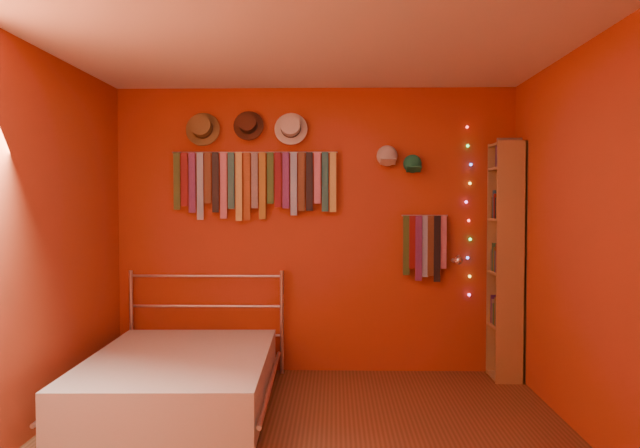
# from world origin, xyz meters

# --- Properties ---
(ground) EXTENTS (3.50, 3.50, 0.00)m
(ground) POSITION_xyz_m (0.00, 0.00, 0.00)
(ground) COLOR #53351C
(ground) RESTS_ON ground
(back_wall) EXTENTS (3.50, 0.02, 2.50)m
(back_wall) POSITION_xyz_m (0.00, 1.75, 1.25)
(back_wall) COLOR #9A3018
(back_wall) RESTS_ON ground
(right_wall) EXTENTS (0.02, 3.50, 2.50)m
(right_wall) POSITION_xyz_m (1.75, 0.00, 1.25)
(right_wall) COLOR #9A3018
(right_wall) RESTS_ON ground
(left_wall) EXTENTS (0.02, 3.50, 2.50)m
(left_wall) POSITION_xyz_m (-1.75, 0.00, 1.25)
(left_wall) COLOR #9A3018
(left_wall) RESTS_ON ground
(ceiling) EXTENTS (3.50, 3.50, 0.02)m
(ceiling) POSITION_xyz_m (0.00, 0.00, 2.50)
(ceiling) COLOR white
(ceiling) RESTS_ON back_wall
(tie_rack) EXTENTS (1.45, 0.03, 0.60)m
(tie_rack) POSITION_xyz_m (-0.53, 1.68, 1.69)
(tie_rack) COLOR silver
(tie_rack) RESTS_ON back_wall
(small_tie_rack) EXTENTS (0.40, 0.03, 0.58)m
(small_tie_rack) POSITION_xyz_m (0.96, 1.69, 1.13)
(small_tie_rack) COLOR silver
(small_tie_rack) RESTS_ON back_wall
(fedora_olive) EXTENTS (0.30, 0.16, 0.30)m
(fedora_olive) POSITION_xyz_m (-0.98, 1.65, 2.14)
(fedora_olive) COLOR brown
(fedora_olive) RESTS_ON back_wall
(fedora_brown) EXTENTS (0.26, 0.14, 0.26)m
(fedora_brown) POSITION_xyz_m (-0.58, 1.66, 2.17)
(fedora_brown) COLOR #3F2116
(fedora_brown) RESTS_ON back_wall
(fedora_white) EXTENTS (0.29, 0.16, 0.28)m
(fedora_white) POSITION_xyz_m (-0.21, 1.65, 2.14)
(fedora_white) COLOR silver
(fedora_white) RESTS_ON back_wall
(cap_white) EXTENTS (0.18, 0.23, 0.18)m
(cap_white) POSITION_xyz_m (0.63, 1.70, 1.90)
(cap_white) COLOR beige
(cap_white) RESTS_ON back_wall
(cap_green) EXTENTS (0.17, 0.21, 0.17)m
(cap_green) POSITION_xyz_m (0.85, 1.70, 1.83)
(cap_green) COLOR #1B7D52
(cap_green) RESTS_ON back_wall
(fairy_lights) EXTENTS (0.06, 0.02, 1.49)m
(fairy_lights) POSITION_xyz_m (1.34, 1.71, 1.42)
(fairy_lights) COLOR #FF3333
(fairy_lights) RESTS_ON back_wall
(reading_lamp) EXTENTS (0.07, 0.29, 0.09)m
(reading_lamp) POSITION_xyz_m (1.21, 1.52, 1.01)
(reading_lamp) COLOR silver
(reading_lamp) RESTS_ON back_wall
(bookshelf) EXTENTS (0.25, 0.34, 2.00)m
(bookshelf) POSITION_xyz_m (1.66, 1.53, 1.02)
(bookshelf) COLOR #A7814B
(bookshelf) RESTS_ON ground
(bed) EXTENTS (1.40, 1.88, 0.90)m
(bed) POSITION_xyz_m (-0.95, 0.70, 0.21)
(bed) COLOR silver
(bed) RESTS_ON ground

